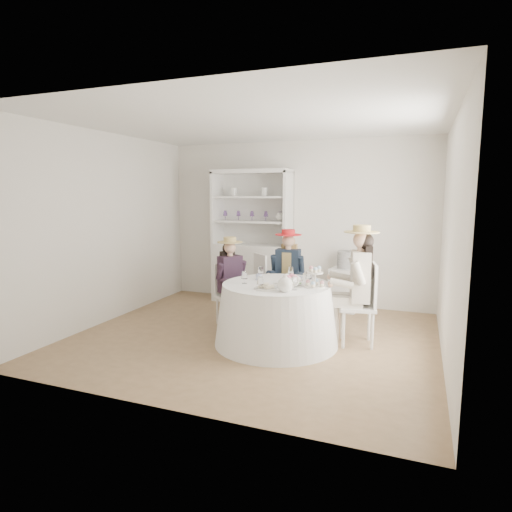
% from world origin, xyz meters
% --- Properties ---
extents(ground, '(4.50, 4.50, 0.00)m').
position_xyz_m(ground, '(0.00, 0.00, 0.00)').
color(ground, brown).
rests_on(ground, ground).
extents(ceiling, '(4.50, 4.50, 0.00)m').
position_xyz_m(ceiling, '(0.00, 0.00, 2.70)').
color(ceiling, white).
rests_on(ceiling, wall_back).
extents(wall_back, '(4.50, 0.00, 4.50)m').
position_xyz_m(wall_back, '(0.00, 2.00, 1.35)').
color(wall_back, silver).
rests_on(wall_back, ground).
extents(wall_front, '(4.50, 0.00, 4.50)m').
position_xyz_m(wall_front, '(0.00, -2.00, 1.35)').
color(wall_front, silver).
rests_on(wall_front, ground).
extents(wall_left, '(0.00, 4.50, 4.50)m').
position_xyz_m(wall_left, '(-2.25, 0.00, 1.35)').
color(wall_left, silver).
rests_on(wall_left, ground).
extents(wall_right, '(0.00, 4.50, 4.50)m').
position_xyz_m(wall_right, '(2.25, 0.00, 1.35)').
color(wall_right, silver).
rests_on(wall_right, ground).
extents(tea_table, '(1.52, 1.52, 0.76)m').
position_xyz_m(tea_table, '(0.34, -0.11, 0.38)').
color(tea_table, white).
rests_on(tea_table, ground).
extents(hutch, '(1.38, 0.64, 2.23)m').
position_xyz_m(hutch, '(-0.70, 1.77, 0.79)').
color(hutch, silver).
rests_on(hutch, ground).
extents(side_table, '(0.49, 0.49, 0.67)m').
position_xyz_m(side_table, '(0.88, 1.75, 0.34)').
color(side_table, silver).
rests_on(side_table, ground).
extents(hatbox, '(0.31, 0.31, 0.27)m').
position_xyz_m(hatbox, '(0.88, 1.75, 0.81)').
color(hatbox, black).
rests_on(hatbox, side_table).
extents(guest_left, '(0.53, 0.50, 1.24)m').
position_xyz_m(guest_left, '(-0.49, 0.41, 0.70)').
color(guest_left, silver).
rests_on(guest_left, ground).
extents(guest_mid, '(0.49, 0.51, 1.33)m').
position_xyz_m(guest_mid, '(0.19, 0.87, 0.76)').
color(guest_mid, silver).
rests_on(guest_mid, ground).
extents(guest_right, '(0.59, 0.55, 1.47)m').
position_xyz_m(guest_right, '(1.27, 0.22, 0.83)').
color(guest_right, silver).
rests_on(guest_right, ground).
extents(spare_chair, '(0.56, 0.56, 0.97)m').
position_xyz_m(spare_chair, '(-0.14, 0.90, 0.52)').
color(spare_chair, silver).
rests_on(spare_chair, ground).
extents(teacup_a, '(0.09, 0.09, 0.07)m').
position_xyz_m(teacup_a, '(0.07, 0.03, 0.79)').
color(teacup_a, white).
rests_on(teacup_a, tea_table).
extents(teacup_b, '(0.08, 0.08, 0.06)m').
position_xyz_m(teacup_b, '(0.42, 0.15, 0.79)').
color(teacup_b, white).
rests_on(teacup_b, tea_table).
extents(teacup_c, '(0.10, 0.10, 0.06)m').
position_xyz_m(teacup_c, '(0.58, 0.10, 0.79)').
color(teacup_c, white).
rests_on(teacup_c, tea_table).
extents(flower_bowl, '(0.26, 0.26, 0.06)m').
position_xyz_m(flower_bowl, '(0.57, -0.13, 0.79)').
color(flower_bowl, white).
rests_on(flower_bowl, tea_table).
extents(flower_arrangement, '(0.20, 0.20, 0.07)m').
position_xyz_m(flower_arrangement, '(0.54, -0.22, 0.85)').
color(flower_arrangement, pink).
rests_on(flower_arrangement, tea_table).
extents(table_teapot, '(0.25, 0.18, 0.19)m').
position_xyz_m(table_teapot, '(0.57, -0.48, 0.84)').
color(table_teapot, white).
rests_on(table_teapot, tea_table).
extents(sandwich_plate, '(0.28, 0.28, 0.06)m').
position_xyz_m(sandwich_plate, '(0.33, -0.43, 0.77)').
color(sandwich_plate, white).
rests_on(sandwich_plate, tea_table).
extents(cupcake_stand, '(0.25, 0.25, 0.24)m').
position_xyz_m(cupcake_stand, '(0.82, -0.12, 0.84)').
color(cupcake_stand, white).
rests_on(cupcake_stand, tea_table).
extents(stemware_set, '(0.81, 0.85, 0.15)m').
position_xyz_m(stemware_set, '(0.34, -0.11, 0.83)').
color(stemware_set, white).
rests_on(stemware_set, tea_table).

